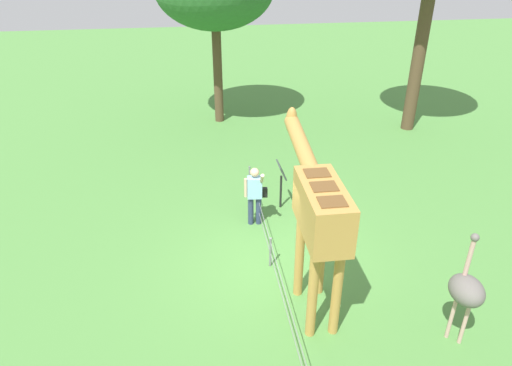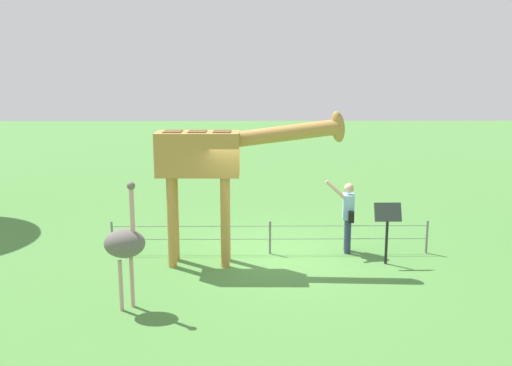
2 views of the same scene
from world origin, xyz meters
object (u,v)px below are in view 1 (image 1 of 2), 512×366
Objects in this scene: visitor at (255,193)px; info_sign at (281,176)px; ostrich at (466,290)px; giraffe at (317,206)px.

info_sign is at bearing -48.60° from visitor.
visitor is 0.75× the size of ostrich.
giraffe is at bearing -166.12° from visitor.
visitor is (2.91, 0.72, -1.32)m from giraffe.
ostrich is at bearing -144.71° from visitor.
giraffe reaches higher than visitor.
giraffe is 2.95× the size of info_sign.
info_sign is at bearing 24.25° from ostrich.
info_sign is (0.70, -0.79, 0.05)m from visitor.
ostrich is 1.70× the size of info_sign.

